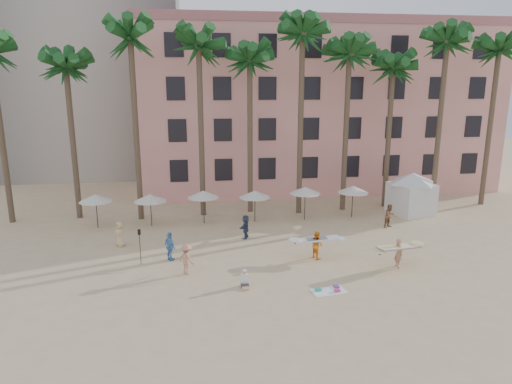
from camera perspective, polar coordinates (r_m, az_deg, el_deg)
The scene contains 11 objects.
ground at distance 24.91m, azimuth 6.13°, elevation -12.13°, with size 120.00×120.00×0.00m, color #D1B789.
pink_hotel at distance 49.45m, azimuth 7.09°, elevation 10.31°, with size 35.00×14.00×16.00m, color #F9A397.
palm_row at distance 37.30m, azimuth 1.71°, elevation 16.98°, with size 44.40×5.40×16.30m.
umbrella_row at distance 35.36m, azimuth -3.35°, elevation -0.23°, with size 22.50×2.70×2.73m.
cabana at distance 39.94m, azimuth 18.88°, elevation 0.28°, with size 5.51×5.51×3.50m.
beach_towel at distance 25.01m, azimuth 9.14°, elevation -12.04°, with size 1.93×1.26×0.14m.
carrier_yellow at distance 28.54m, azimuth 17.42°, elevation -7.06°, with size 3.02×1.66×1.80m.
carrier_white at distance 28.90m, azimuth 7.61°, elevation -6.43°, with size 2.82×1.03×1.75m.
beachgoers at distance 30.35m, azimuth -2.61°, elevation -5.43°, with size 20.67×7.82×1.83m.
paddle at distance 28.39m, azimuth -14.32°, elevation -6.10°, with size 0.18×0.04×2.23m.
seated_man at distance 25.04m, azimuth -1.40°, elevation -11.08°, with size 0.41×0.72×0.93m.
Camera 1 is at (-5.60, -21.73, 10.80)m, focal length 32.00 mm.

